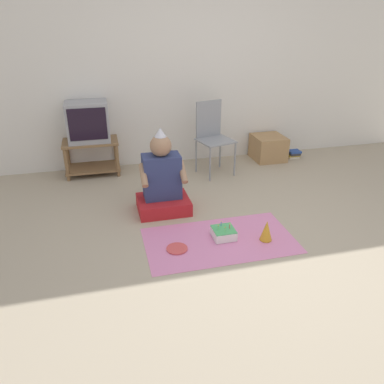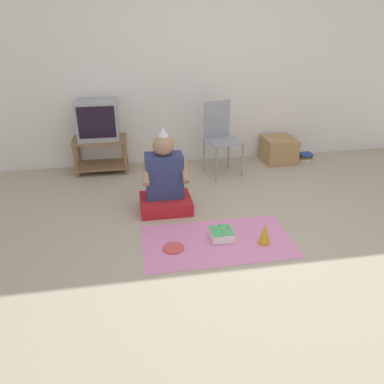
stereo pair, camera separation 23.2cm
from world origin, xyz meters
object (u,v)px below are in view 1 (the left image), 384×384
object	(u,v)px
tv	(88,122)
birthday_cake	(224,233)
folding_chair	(212,133)
paper_plate	(177,248)
cardboard_box_stack	(268,148)
party_hat_blue	(266,230)
person_seated	(162,183)
book_pile	(293,154)

from	to	relation	value
tv	birthday_cake	size ratio (longest dim) A/B	2.49
folding_chair	paper_plate	size ratio (longest dim) A/B	4.88
folding_chair	cardboard_box_stack	distance (m)	1.02
cardboard_box_stack	party_hat_blue	size ratio (longest dim) A/B	2.31
birthday_cake	person_seated	bearing A→B (deg)	122.49
person_seated	birthday_cake	distance (m)	0.86
cardboard_box_stack	birthday_cake	size ratio (longest dim) A/B	2.23
person_seated	birthday_cake	world-z (taller)	person_seated
tv	book_pile	size ratio (longest dim) A/B	2.76
person_seated	party_hat_blue	bearing A→B (deg)	-45.78
folding_chair	person_seated	xyz separation A→B (m)	(-0.81, -0.90, -0.22)
person_seated	paper_plate	bearing A→B (deg)	-91.23
cardboard_box_stack	book_pile	size ratio (longest dim) A/B	2.47
folding_chair	party_hat_blue	distance (m)	1.78
book_pile	birthday_cake	bearing A→B (deg)	-132.60
folding_chair	cardboard_box_stack	bearing A→B (deg)	15.98
tv	birthday_cake	world-z (taller)	tv
birthday_cake	party_hat_blue	size ratio (longest dim) A/B	1.04
paper_plate	person_seated	bearing A→B (deg)	88.77
tv	paper_plate	bearing A→B (deg)	-71.05
cardboard_box_stack	birthday_cake	distance (m)	2.26
birthday_cake	cardboard_box_stack	bearing A→B (deg)	55.39
cardboard_box_stack	party_hat_blue	xyz separation A→B (m)	(-0.92, -1.99, -0.07)
tv	book_pile	world-z (taller)	tv
book_pile	party_hat_blue	size ratio (longest dim) A/B	0.94
birthday_cake	folding_chair	bearing A→B (deg)	77.08
folding_chair	birthday_cake	bearing A→B (deg)	-102.92
folding_chair	book_pile	world-z (taller)	folding_chair
folding_chair	person_seated	world-z (taller)	folding_chair
cardboard_box_stack	paper_plate	bearing A→B (deg)	-131.85
folding_chair	book_pile	distance (m)	1.40
folding_chair	person_seated	distance (m)	1.23
tv	book_pile	distance (m)	2.89
folding_chair	cardboard_box_stack	size ratio (longest dim) A/B	2.04
cardboard_box_stack	person_seated	world-z (taller)	person_seated
person_seated	paper_plate	distance (m)	0.83
person_seated	party_hat_blue	world-z (taller)	person_seated
tv	party_hat_blue	xyz separation A→B (m)	(1.51, -2.04, -0.58)
folding_chair	paper_plate	bearing A→B (deg)	-116.11
cardboard_box_stack	party_hat_blue	bearing A→B (deg)	-114.80
folding_chair	book_pile	xyz separation A→B (m)	(1.31, 0.22, -0.47)
folding_chair	birthday_cake	size ratio (longest dim) A/B	4.54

